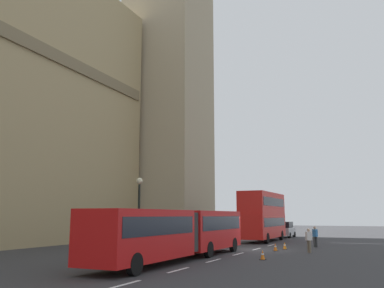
{
  "coord_description": "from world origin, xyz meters",
  "views": [
    {
      "loc": [
        -31.33,
        -9.12,
        2.6
      ],
      "look_at": [
        -5.02,
        2.97,
        7.69
      ],
      "focal_mm": 38.13,
      "sensor_mm": 36.0,
      "label": 1
    }
  ],
  "objects_px": {
    "traffic_cone_middle": "(275,247)",
    "traffic_cone_east": "(285,246)",
    "pedestrian_near_cones": "(309,240)",
    "double_decker_bus": "(263,214)",
    "traffic_cone_west": "(263,255)",
    "street_lamp": "(139,209)",
    "sedan_lead": "(285,230)",
    "articulated_bus": "(179,230)",
    "pedestrian_by_kerb": "(315,236)"
  },
  "relations": [
    {
      "from": "traffic_cone_middle",
      "to": "traffic_cone_east",
      "type": "bearing_deg",
      "value": -10.39
    },
    {
      "from": "pedestrian_near_cones",
      "to": "traffic_cone_middle",
      "type": "bearing_deg",
      "value": 78.36
    },
    {
      "from": "traffic_cone_middle",
      "to": "traffic_cone_east",
      "type": "height_order",
      "value": "same"
    },
    {
      "from": "double_decker_bus",
      "to": "traffic_cone_west",
      "type": "height_order",
      "value": "double_decker_bus"
    },
    {
      "from": "traffic_cone_middle",
      "to": "street_lamp",
      "type": "bearing_deg",
      "value": 125.69
    },
    {
      "from": "sedan_lead",
      "to": "pedestrian_near_cones",
      "type": "distance_m",
      "value": 21.01
    },
    {
      "from": "traffic_cone_middle",
      "to": "double_decker_bus",
      "type": "bearing_deg",
      "value": 19.18
    },
    {
      "from": "articulated_bus",
      "to": "street_lamp",
      "type": "distance_m",
      "value": 5.41
    },
    {
      "from": "pedestrian_near_cones",
      "to": "traffic_cone_west",
      "type": "bearing_deg",
      "value": 162.91
    },
    {
      "from": "sedan_lead",
      "to": "traffic_cone_east",
      "type": "bearing_deg",
      "value": -168.11
    },
    {
      "from": "articulated_bus",
      "to": "traffic_cone_east",
      "type": "relative_size",
      "value": 27.82
    },
    {
      "from": "articulated_bus",
      "to": "traffic_cone_west",
      "type": "bearing_deg",
      "value": -63.45
    },
    {
      "from": "double_decker_bus",
      "to": "pedestrian_by_kerb",
      "type": "relative_size",
      "value": 5.7
    },
    {
      "from": "articulated_bus",
      "to": "traffic_cone_middle",
      "type": "height_order",
      "value": "articulated_bus"
    },
    {
      "from": "double_decker_bus",
      "to": "traffic_cone_middle",
      "type": "bearing_deg",
      "value": -160.82
    },
    {
      "from": "articulated_bus",
      "to": "street_lamp",
      "type": "bearing_deg",
      "value": 59.12
    },
    {
      "from": "traffic_cone_west",
      "to": "street_lamp",
      "type": "distance_m",
      "value": 9.42
    },
    {
      "from": "traffic_cone_middle",
      "to": "street_lamp",
      "type": "height_order",
      "value": "street_lamp"
    },
    {
      "from": "traffic_cone_west",
      "to": "sedan_lead",
      "type": "bearing_deg",
      "value": 9.13
    },
    {
      "from": "traffic_cone_west",
      "to": "pedestrian_near_cones",
      "type": "relative_size",
      "value": 0.34
    },
    {
      "from": "double_decker_bus",
      "to": "traffic_cone_east",
      "type": "bearing_deg",
      "value": -155.75
    },
    {
      "from": "traffic_cone_west",
      "to": "traffic_cone_east",
      "type": "xyz_separation_m",
      "value": [
        8.13,
        0.42,
        0.0
      ]
    },
    {
      "from": "pedestrian_by_kerb",
      "to": "traffic_cone_west",
      "type": "bearing_deg",
      "value": 172.72
    },
    {
      "from": "traffic_cone_east",
      "to": "street_lamp",
      "type": "xyz_separation_m",
      "value": [
        -7.68,
        8.58,
        2.77
      ]
    },
    {
      "from": "sedan_lead",
      "to": "traffic_cone_middle",
      "type": "distance_m",
      "value": 19.92
    },
    {
      "from": "sedan_lead",
      "to": "traffic_cone_middle",
      "type": "xyz_separation_m",
      "value": [
        -19.61,
        -3.44,
        -0.63
      ]
    },
    {
      "from": "sedan_lead",
      "to": "traffic_cone_east",
      "type": "xyz_separation_m",
      "value": [
        -17.86,
        -3.76,
        -0.63
      ]
    },
    {
      "from": "traffic_cone_west",
      "to": "traffic_cone_east",
      "type": "distance_m",
      "value": 8.14
    },
    {
      "from": "pedestrian_near_cones",
      "to": "pedestrian_by_kerb",
      "type": "height_order",
      "value": "same"
    },
    {
      "from": "traffic_cone_middle",
      "to": "pedestrian_by_kerb",
      "type": "relative_size",
      "value": 0.34
    },
    {
      "from": "pedestrian_near_cones",
      "to": "pedestrian_by_kerb",
      "type": "xyz_separation_m",
      "value": [
        5.51,
        0.35,
        0.0
      ]
    },
    {
      "from": "sedan_lead",
      "to": "pedestrian_near_cones",
      "type": "height_order",
      "value": "sedan_lead"
    },
    {
      "from": "sedan_lead",
      "to": "street_lamp",
      "type": "relative_size",
      "value": 0.83
    },
    {
      "from": "traffic_cone_middle",
      "to": "traffic_cone_east",
      "type": "xyz_separation_m",
      "value": [
        1.75,
        -0.32,
        0.0
      ]
    },
    {
      "from": "articulated_bus",
      "to": "traffic_cone_east",
      "type": "height_order",
      "value": "articulated_bus"
    },
    {
      "from": "street_lamp",
      "to": "traffic_cone_middle",
      "type": "bearing_deg",
      "value": -54.31
    },
    {
      "from": "double_decker_bus",
      "to": "pedestrian_near_cones",
      "type": "bearing_deg",
      "value": -150.92
    },
    {
      "from": "traffic_cone_east",
      "to": "street_lamp",
      "type": "relative_size",
      "value": 0.11
    },
    {
      "from": "articulated_bus",
      "to": "pedestrian_near_cones",
      "type": "distance_m",
      "value": 10.29
    },
    {
      "from": "sedan_lead",
      "to": "street_lamp",
      "type": "bearing_deg",
      "value": 169.32
    },
    {
      "from": "pedestrian_near_cones",
      "to": "sedan_lead",
      "type": "bearing_deg",
      "value": 16.54
    },
    {
      "from": "traffic_cone_east",
      "to": "street_lamp",
      "type": "height_order",
      "value": "street_lamp"
    },
    {
      "from": "double_decker_bus",
      "to": "street_lamp",
      "type": "height_order",
      "value": "street_lamp"
    },
    {
      "from": "pedestrian_by_kerb",
      "to": "pedestrian_near_cones",
      "type": "bearing_deg",
      "value": -176.36
    },
    {
      "from": "sedan_lead",
      "to": "traffic_cone_west",
      "type": "xyz_separation_m",
      "value": [
        -26.0,
        -4.18,
        -0.63
      ]
    },
    {
      "from": "articulated_bus",
      "to": "street_lamp",
      "type": "xyz_separation_m",
      "value": [
        2.7,
        4.51,
        1.31
      ]
    },
    {
      "from": "street_lamp",
      "to": "pedestrian_near_cones",
      "type": "distance_m",
      "value": 12.26
    },
    {
      "from": "articulated_bus",
      "to": "sedan_lead",
      "type": "bearing_deg",
      "value": -0.63
    },
    {
      "from": "street_lamp",
      "to": "pedestrian_near_cones",
      "type": "bearing_deg",
      "value": -63.4
    },
    {
      "from": "traffic_cone_west",
      "to": "pedestrian_near_cones",
      "type": "distance_m",
      "value": 6.16
    }
  ]
}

